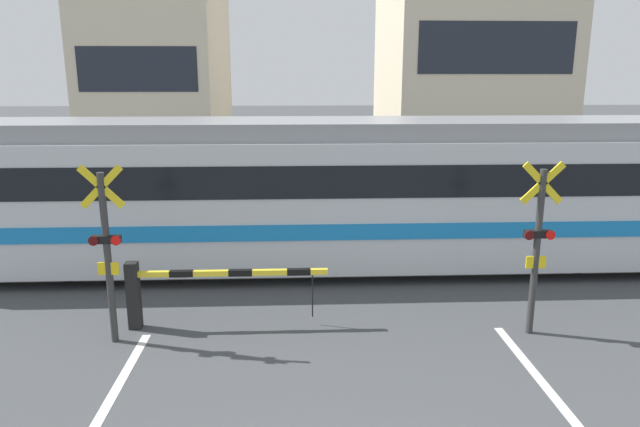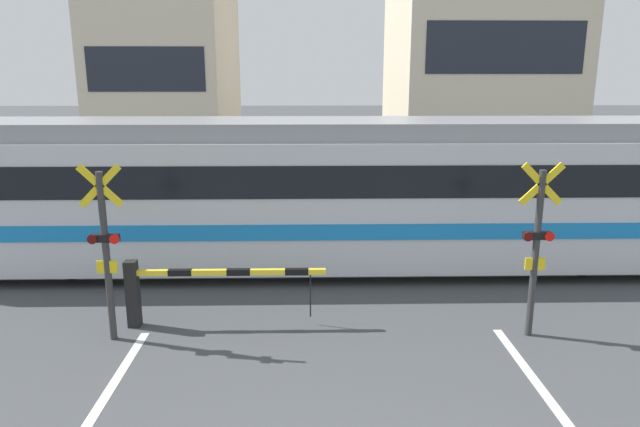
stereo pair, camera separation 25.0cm
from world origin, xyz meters
name	(u,v)px [view 2 (the right image)]	position (x,y,z in m)	size (l,w,h in m)	color
rail_track_near	(319,275)	(0.00, 7.84, 0.04)	(50.00, 0.10, 0.08)	#5B564C
rail_track_far	(318,255)	(0.00, 9.27, 0.04)	(50.00, 0.10, 0.08)	#5B564C
commuter_train	(328,190)	(0.20, 8.56, 1.74)	(17.36, 2.73, 3.24)	silver
crossing_barrier_near	(179,284)	(-2.40, 5.50, 0.75)	(3.34, 0.20, 1.16)	black
crossing_barrier_far	(404,204)	(2.40, 11.54, 0.75)	(3.34, 0.20, 1.16)	black
crossing_signal_left	(106,246)	(-3.38, 5.01, 1.57)	(0.68, 0.15, 2.86)	#333333
crossing_signal_right	(536,243)	(3.38, 5.01, 1.57)	(0.68, 0.15, 2.86)	#333333
pedestrian	(299,175)	(-0.50, 14.82, 0.99)	(0.38, 0.22, 1.71)	brown
building_left_of_street	(170,80)	(-6.08, 21.59, 3.98)	(5.10, 7.48, 7.96)	beige
building_right_of_street	(475,63)	(7.00, 21.59, 4.68)	(6.94, 7.48, 9.36)	beige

